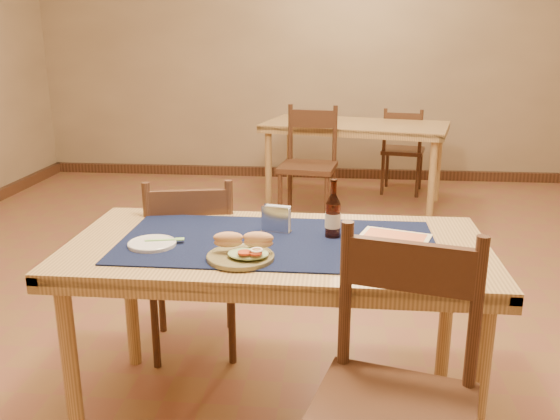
# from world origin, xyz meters

# --- Properties ---
(room) EXTENTS (6.04, 7.04, 2.84)m
(room) POSITION_xyz_m (0.00, 0.00, 1.40)
(room) COLOR brown
(room) RESTS_ON ground
(main_table) EXTENTS (1.60, 0.80, 0.75)m
(main_table) POSITION_xyz_m (0.00, -0.80, 0.67)
(main_table) COLOR tan
(main_table) RESTS_ON ground
(placemat) EXTENTS (1.20, 0.60, 0.01)m
(placemat) POSITION_xyz_m (0.00, -0.80, 0.75)
(placemat) COLOR #0E1A36
(placemat) RESTS_ON main_table
(baseboard) EXTENTS (6.00, 7.00, 0.10)m
(baseboard) POSITION_xyz_m (0.00, 0.00, 0.05)
(baseboard) COLOR #4B2B1A
(baseboard) RESTS_ON ground
(back_table) EXTENTS (1.75, 1.14, 0.75)m
(back_table) POSITION_xyz_m (0.38, 2.45, 0.67)
(back_table) COLOR tan
(back_table) RESTS_ON ground
(chair_main_far) EXTENTS (0.49, 0.49, 0.90)m
(chair_main_far) POSITION_xyz_m (-0.46, -0.34, 0.47)
(chair_main_far) COLOR #4B2B1A
(chair_main_far) RESTS_ON ground
(chair_main_near) EXTENTS (0.55, 0.55, 0.98)m
(chair_main_near) POSITION_xyz_m (0.40, -1.43, 0.51)
(chair_main_near) COLOR #4B2B1A
(chair_main_near) RESTS_ON ground
(chair_back_near) EXTENTS (0.49, 0.49, 0.96)m
(chair_back_near) POSITION_xyz_m (-0.01, 1.86, 0.50)
(chair_back_near) COLOR #4B2B1A
(chair_back_near) RESTS_ON ground
(chair_back_far) EXTENTS (0.46, 0.46, 0.85)m
(chair_back_far) POSITION_xyz_m (0.86, 2.87, 0.44)
(chair_back_far) COLOR #4B2B1A
(chair_back_far) RESTS_ON ground
(sandwich_plate) EXTENTS (0.24, 0.24, 0.09)m
(sandwich_plate) POSITION_xyz_m (-0.10, -1.00, 0.78)
(sandwich_plate) COLOR olive
(sandwich_plate) RESTS_ON placemat
(side_plate) EXTENTS (0.18, 0.18, 0.01)m
(side_plate) POSITION_xyz_m (-0.46, -0.89, 0.76)
(side_plate) COLOR silver
(side_plate) RESTS_ON placemat
(fork) EXTENTS (0.15, 0.05, 0.00)m
(fork) POSITION_xyz_m (-0.41, -0.87, 0.77)
(fork) COLOR #88CD70
(fork) RESTS_ON side_plate
(beer_bottle) EXTENTS (0.06, 0.06, 0.23)m
(beer_bottle) POSITION_xyz_m (0.21, -0.73, 0.84)
(beer_bottle) COLOR #48180C
(beer_bottle) RESTS_ON placemat
(napkin_holder) EXTENTS (0.13, 0.07, 0.11)m
(napkin_holder) POSITION_xyz_m (-0.02, -0.68, 0.81)
(napkin_holder) COLOR silver
(napkin_holder) RESTS_ON placemat
(menu_card) EXTENTS (0.31, 0.27, 0.01)m
(menu_card) POSITION_xyz_m (0.45, -0.72, 0.76)
(menu_card) COLOR beige
(menu_card) RESTS_ON placemat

